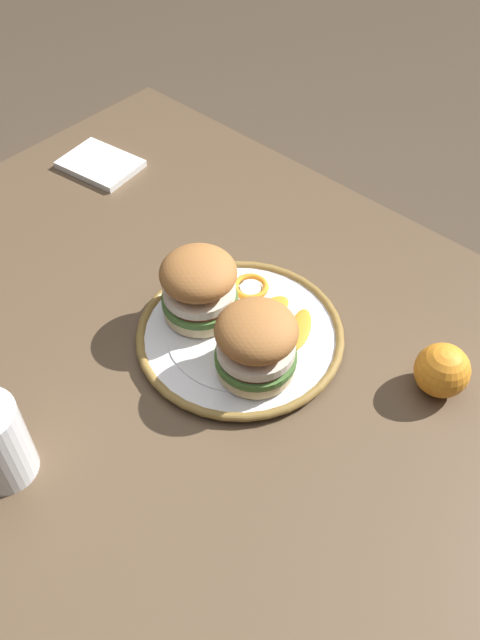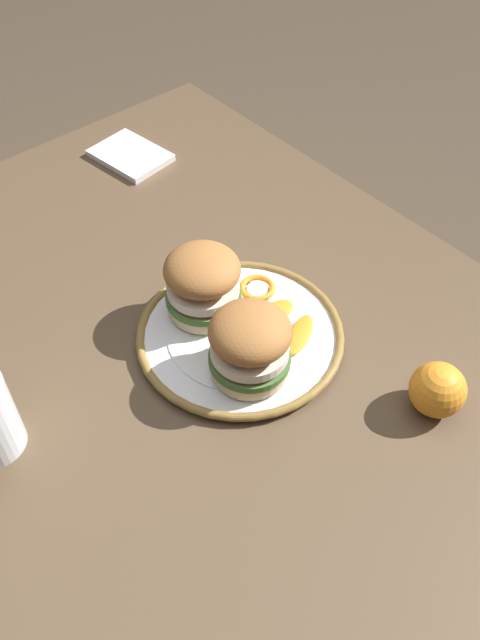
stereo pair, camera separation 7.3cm
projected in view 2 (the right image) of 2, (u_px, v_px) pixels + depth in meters
ground_plane at (214, 552)px, 1.48m from camera, size 8.00×8.00×0.00m
dining_table at (202, 384)px, 1.02m from camera, size 1.12×0.84×0.74m
dinner_plate at (240, 335)px, 0.92m from camera, size 0.29×0.29×0.02m
sandwich_half_left at (250, 344)px, 0.84m from camera, size 0.12×0.12×0.10m
sandwich_half_right at (203, 282)px, 0.91m from camera, size 0.12×0.12×0.10m
orange_peel_curled at (258, 289)px, 0.97m from camera, size 0.07×0.07×0.01m
orange_peel_strip_long at (300, 334)px, 0.91m from camera, size 0.06×0.08×0.01m
orange_peel_strip_short at (273, 313)px, 0.93m from camera, size 0.04×0.07×0.01m
whole_orange at (438, 390)px, 0.83m from camera, size 0.07×0.07×0.07m
folded_napkin at (130, 155)px, 1.22m from camera, size 0.15×0.12×0.01m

